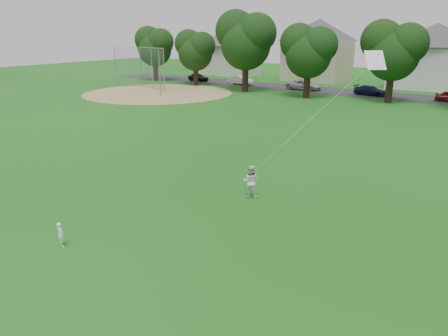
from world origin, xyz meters
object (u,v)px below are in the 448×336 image
Objects in this scene: toddler at (61,234)px; older_boy at (251,181)px; baseball_backstop at (148,69)px; kite at (307,123)px.

toddler is 0.60× the size of older_boy.
baseball_backstop is at bearing -40.11° from toddler.
older_boy is at bearing -169.46° from kite.
older_boy reaches higher than toddler.
toddler is at bearing -122.52° from kite.
kite is (5.33, 8.36, 3.22)m from toddler.
older_boy is (2.94, 7.92, 0.30)m from toddler.
toddler is 10.42m from kite.
kite reaches higher than toddler.
baseball_backstop is at bearing -60.01° from older_boy.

